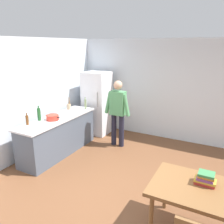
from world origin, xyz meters
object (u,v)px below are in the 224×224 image
object	(u,v)px
bottle_vinegar_tall	(85,104)
book_stack	(206,179)
dining_table	(206,195)
bottle_beer_brown	(27,120)
person	(118,109)
utensil_jar	(69,106)
bottle_wine_green	(39,114)
cooking_pot	(53,117)
refrigerator	(97,103)

from	to	relation	value
bottle_vinegar_tall	book_stack	bearing A→B (deg)	-30.59
dining_table	book_stack	bearing A→B (deg)	104.43
bottle_beer_brown	book_stack	size ratio (longest dim) A/B	0.96
dining_table	bottle_vinegar_tall	world-z (taller)	bottle_vinegar_tall
dining_table	bottle_beer_brown	world-z (taller)	bottle_beer_brown
person	bottle_beer_brown	size ratio (longest dim) A/B	6.54
utensil_jar	person	bearing A→B (deg)	15.44
bottle_wine_green	bottle_beer_brown	xyz separation A→B (m)	(-0.01, -0.33, -0.04)
person	cooking_pot	xyz separation A→B (m)	(-1.03, -1.23, -0.02)
person	book_stack	size ratio (longest dim) A/B	6.25
person	utensil_jar	xyz separation A→B (m)	(-1.26, -0.35, 0.00)
cooking_pot	book_stack	xyz separation A→B (m)	(3.34, -0.79, -0.13)
book_stack	bottle_beer_brown	bearing A→B (deg)	175.32
dining_table	bottle_vinegar_tall	xyz separation A→B (m)	(-3.24, 2.02, 0.36)
refrigerator	dining_table	size ratio (longest dim) A/B	1.29
utensil_jar	bottle_vinegar_tall	bearing A→B (deg)	30.21
dining_table	cooking_pot	xyz separation A→B (m)	(-3.38, 0.91, 0.29)
person	refrigerator	bearing A→B (deg)	149.77
cooking_pot	bottle_vinegar_tall	xyz separation A→B (m)	(0.14, 1.10, 0.08)
bottle_wine_green	bottle_beer_brown	distance (m)	0.34
refrigerator	bottle_beer_brown	xyz separation A→B (m)	(-0.33, -2.28, 0.11)
dining_table	person	bearing A→B (deg)	137.59
person	bottle_wine_green	distance (m)	1.89
cooking_pot	utensil_jar	world-z (taller)	utensil_jar
bottle_beer_brown	cooking_pot	bearing A→B (deg)	62.70
bottle_vinegar_tall	utensil_jar	bearing A→B (deg)	-149.79
refrigerator	cooking_pot	bearing A→B (deg)	-92.42
cooking_pot	bottle_wine_green	xyz separation A→B (m)	(-0.24, -0.16, 0.09)
dining_table	bottle_wine_green	xyz separation A→B (m)	(-3.62, 0.75, 0.37)
cooking_pot	bottle_beer_brown	distance (m)	0.56
utensil_jar	bottle_wine_green	size ratio (longest dim) A/B	0.94
dining_table	refrigerator	bearing A→B (deg)	140.71
book_stack	bottle_vinegar_tall	bearing A→B (deg)	149.41
cooking_pot	utensil_jar	size ratio (longest dim) A/B	1.25
utensil_jar	bottle_beer_brown	world-z (taller)	utensil_jar
utensil_jar	bottle_beer_brown	xyz separation A→B (m)	(-0.02, -1.38, 0.03)
bottle_wine_green	book_stack	distance (m)	3.65
person	bottle_beer_brown	xyz separation A→B (m)	(-1.28, -1.73, 0.03)
bottle_wine_green	bottle_beer_brown	world-z (taller)	bottle_wine_green
person	cooking_pot	bearing A→B (deg)	-129.73
cooking_pot	bottle_beer_brown	xyz separation A→B (m)	(-0.26, -0.50, 0.05)
bottle_vinegar_tall	bottle_beer_brown	bearing A→B (deg)	-103.90
book_stack	dining_table	bearing A→B (deg)	-75.57
refrigerator	utensil_jar	xyz separation A→B (m)	(-0.31, -0.90, 0.08)
person	bottle_vinegar_tall	bearing A→B (deg)	-171.68
refrigerator	utensil_jar	distance (m)	0.96
person	bottle_vinegar_tall	xyz separation A→B (m)	(-0.89, -0.13, 0.06)
bottle_wine_green	dining_table	bearing A→B (deg)	-11.72
dining_table	cooking_pot	bearing A→B (deg)	164.87
refrigerator	cooking_pot	size ratio (longest dim) A/B	4.50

